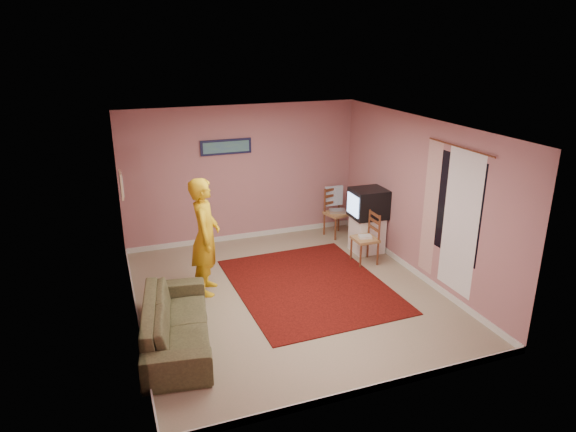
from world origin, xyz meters
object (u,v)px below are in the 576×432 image
object	(u,v)px
crt_tv	(368,203)
person	(205,237)
sofa	(176,322)
tv_cabinet	(367,234)
chair_b	(365,233)
chair_a	(338,208)

from	to	relation	value
crt_tv	person	world-z (taller)	person
crt_tv	sofa	size ratio (longest dim) A/B	0.31
tv_cabinet	person	world-z (taller)	person
crt_tv	chair_b	xyz separation A→B (m)	(-0.28, -0.44, -0.37)
tv_cabinet	chair_b	xyz separation A→B (m)	(-0.28, -0.44, 0.22)
tv_cabinet	chair_a	size ratio (longest dim) A/B	1.28
tv_cabinet	crt_tv	distance (m)	0.60
chair_a	sofa	bearing A→B (deg)	-157.02
chair_b	sofa	xyz separation A→B (m)	(-3.47, -1.39, -0.26)
chair_a	sofa	world-z (taller)	chair_a
chair_a	tv_cabinet	bearing A→B (deg)	-93.79
crt_tv	chair_b	bearing A→B (deg)	-120.64
sofa	crt_tv	bearing A→B (deg)	-55.23
crt_tv	chair_a	world-z (taller)	crt_tv
tv_cabinet	chair_a	world-z (taller)	chair_a
crt_tv	person	size ratio (longest dim) A/B	0.35
tv_cabinet	sofa	bearing A→B (deg)	-153.93
sofa	person	world-z (taller)	person
chair_b	person	distance (m)	2.82
sofa	person	xyz separation A→B (m)	(0.67, 1.28, 0.61)
tv_cabinet	chair_b	world-z (taller)	chair_b
tv_cabinet	crt_tv	bearing A→B (deg)	178.60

